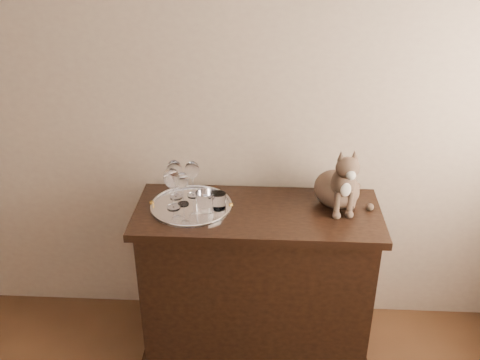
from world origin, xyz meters
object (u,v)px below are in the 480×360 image
object	(u,v)px
tray	(191,207)
wine_glass_d	(183,189)
wine_glass_b	(192,179)
wine_glass_c	(172,188)
cat	(338,173)
wine_glass_a	(175,179)
tumbler_a	(205,201)
sideboard	(256,281)
tumbler_c	(219,201)

from	to	relation	value
tray	wine_glass_d	distance (m)	0.10
wine_glass_b	wine_glass_d	distance (m)	0.10
wine_glass_c	cat	distance (m)	0.80
wine_glass_a	wine_glass_c	bearing A→B (deg)	-87.15
wine_glass_d	cat	distance (m)	0.76
tumbler_a	cat	bearing A→B (deg)	9.46
sideboard	tumbler_a	xyz separation A→B (m)	(-0.25, -0.02, 0.48)
sideboard	tumbler_c	distance (m)	0.51
tray	cat	bearing A→B (deg)	5.78
tumbler_a	cat	world-z (taller)	cat
tumbler_a	tumbler_c	distance (m)	0.07
tray	cat	xyz separation A→B (m)	(0.71, 0.07, 0.16)
sideboard	wine_glass_c	world-z (taller)	wine_glass_c
wine_glass_a	cat	world-z (taller)	cat
wine_glass_b	tray	bearing A→B (deg)	-87.43
tumbler_c	wine_glass_c	bearing A→B (deg)	-178.70
tumbler_c	sideboard	bearing A→B (deg)	0.34
sideboard	wine_glass_c	bearing A→B (deg)	-179.14
tumbler_c	cat	xyz separation A→B (m)	(0.57, 0.09, 0.12)
wine_glass_a	tumbler_a	xyz separation A→B (m)	(0.16, -0.12, -0.05)
wine_glass_b	wine_glass_c	world-z (taller)	wine_glass_c
tray	tumbler_a	world-z (taller)	tumbler_a
tray	wine_glass_d	size ratio (longest dim) A/B	2.30
tray	wine_glass_d	bearing A→B (deg)	159.94
tumbler_a	tumbler_c	bearing A→B (deg)	16.36
tumbler_c	tumbler_a	bearing A→B (deg)	-163.64
wine_glass_c	wine_glass_b	bearing A→B (deg)	57.65
sideboard	cat	size ratio (longest dim) A/B	3.55
sideboard	tray	xyz separation A→B (m)	(-0.33, 0.01, 0.43)
wine_glass_c	tumbler_a	distance (m)	0.17
tray	wine_glass_d	world-z (taller)	wine_glass_d
tray	tumbler_c	size ratio (longest dim) A/B	4.91
wine_glass_a	wine_glass_c	size ratio (longest dim) A/B	0.96
cat	wine_glass_d	bearing A→B (deg)	174.26
wine_glass_b	tumbler_a	distance (m)	0.17
tray	tumbler_a	xyz separation A→B (m)	(0.07, -0.03, 0.05)
tumbler_a	cat	distance (m)	0.66
wine_glass_d	tumbler_a	bearing A→B (deg)	-23.83
tumbler_a	sideboard	bearing A→B (deg)	4.52
wine_glass_d	wine_glass_a	bearing A→B (deg)	124.48
tray	wine_glass_a	world-z (taller)	wine_glass_a
tumbler_a	wine_glass_a	bearing A→B (deg)	143.39
wine_glass_d	tumbler_a	size ratio (longest dim) A/B	1.81
wine_glass_d	tumbler_c	xyz separation A→B (m)	(0.18, -0.03, -0.05)
wine_glass_b	wine_glass_d	xyz separation A→B (m)	(-0.04, -0.09, -0.01)
wine_glass_c	cat	bearing A→B (deg)	6.64
wine_glass_c	tumbler_a	world-z (taller)	wine_glass_c
wine_glass_a	tumbler_a	size ratio (longest dim) A/B	2.11
wine_glass_b	cat	size ratio (longest dim) A/B	0.56
sideboard	wine_glass_a	bearing A→B (deg)	166.60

